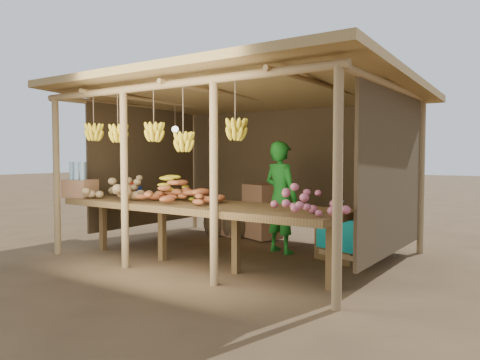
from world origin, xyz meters
The scene contains 13 objects.
ground centered at (0.00, 0.00, 0.00)m, with size 60.00×60.00×0.00m, color brown.
stall_structure centered at (-0.03, -0.05, 1.91)m, with size 4.70×3.50×2.43m.
counter centered at (0.00, -0.95, 0.74)m, with size 3.90×1.05×0.80m.
potato_heap centered at (-1.17, -1.12, 0.99)m, with size 1.08×0.65×0.37m, color #9B7C50, non-canonical shape.
sweet_potato_heap centered at (-0.26, -0.96, 0.98)m, with size 1.07×0.64×0.36m, color #AB552B, non-canonical shape.
onion_heap centered at (1.58, -1.22, 0.98)m, with size 0.88×0.53×0.36m, color #BB5B6D, non-canonical shape.
banana_pile centered at (-0.55, -0.75, 0.97)m, with size 0.60×0.36×0.35m, color #FFF628, non-canonical shape.
tomato_basin centered at (-1.60, -0.60, 0.88)m, with size 0.37×0.37×0.19m.
bottle_box centered at (-1.90, -1.26, 0.99)m, with size 0.45×0.39×0.51m.
vendor centered at (0.44, 0.39, 0.80)m, with size 0.58×0.38×1.60m, color #1B7A1F.
tarp_crate centered at (1.38, 0.46, 0.33)m, with size 0.83×0.77×0.81m.
carton_stack centered at (-0.55, 1.15, 0.40)m, with size 1.29×0.60×0.90m.
burlap_sacks centered at (-1.02, 1.05, 0.27)m, with size 0.88×0.46×0.62m.
Camera 1 is at (3.75, -5.42, 1.40)m, focal length 35.00 mm.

